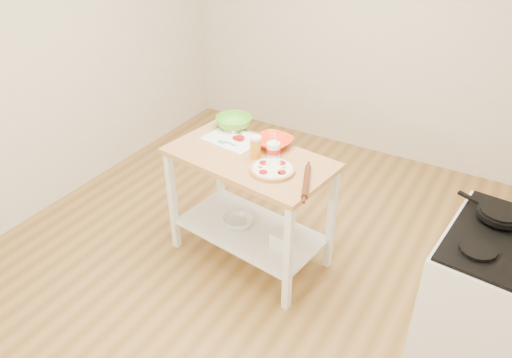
{
  "coord_description": "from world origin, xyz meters",
  "views": [
    {
      "loc": [
        1.5,
        -2.49,
        2.62
      ],
      "look_at": [
        -0.03,
        0.1,
        0.72
      ],
      "focal_mm": 35.0,
      "sensor_mm": 36.0,
      "label": 1
    }
  ],
  "objects_px": {
    "prep_island": "(250,186)",
    "spatula": "(227,143)",
    "skillet": "(499,214)",
    "shelf_bin": "(281,239)",
    "green_bowl": "(234,122)",
    "orange_bowl": "(273,142)",
    "gas_stove": "(494,306)",
    "beer_pint": "(256,147)",
    "rolling_pin": "(306,182)",
    "pizza": "(273,169)",
    "knife": "(226,127)",
    "shelf_glass_bowl": "(238,221)",
    "yogurt_tub": "(273,150)",
    "cutting_board": "(233,139)"
  },
  "relations": [
    {
      "from": "prep_island",
      "to": "spatula",
      "type": "height_order",
      "value": "spatula"
    },
    {
      "from": "skillet",
      "to": "shelf_bin",
      "type": "height_order",
      "value": "skillet"
    },
    {
      "from": "skillet",
      "to": "shelf_bin",
      "type": "distance_m",
      "value": 1.46
    },
    {
      "from": "shelf_bin",
      "to": "green_bowl",
      "type": "bearing_deg",
      "value": 148.74
    },
    {
      "from": "shelf_bin",
      "to": "orange_bowl",
      "type": "bearing_deg",
      "value": 130.26
    },
    {
      "from": "gas_stove",
      "to": "skillet",
      "type": "height_order",
      "value": "gas_stove"
    },
    {
      "from": "prep_island",
      "to": "spatula",
      "type": "xyz_separation_m",
      "value": [
        -0.23,
        0.06,
        0.27
      ]
    },
    {
      "from": "spatula",
      "to": "beer_pint",
      "type": "xyz_separation_m",
      "value": [
        0.27,
        -0.05,
        0.06
      ]
    },
    {
      "from": "beer_pint",
      "to": "rolling_pin",
      "type": "relative_size",
      "value": 0.44
    },
    {
      "from": "pizza",
      "to": "knife",
      "type": "bearing_deg",
      "value": 148.93
    },
    {
      "from": "beer_pint",
      "to": "prep_island",
      "type": "bearing_deg",
      "value": -170.62
    },
    {
      "from": "skillet",
      "to": "rolling_pin",
      "type": "distance_m",
      "value": 1.12
    },
    {
      "from": "spatula",
      "to": "orange_bowl",
      "type": "height_order",
      "value": "orange_bowl"
    },
    {
      "from": "orange_bowl",
      "to": "shelf_bin",
      "type": "distance_m",
      "value": 0.71
    },
    {
      "from": "gas_stove",
      "to": "shelf_bin",
      "type": "relative_size",
      "value": 8.82
    },
    {
      "from": "rolling_pin",
      "to": "pizza",
      "type": "bearing_deg",
      "value": 172.17
    },
    {
      "from": "spatula",
      "to": "shelf_glass_bowl",
      "type": "distance_m",
      "value": 0.64
    },
    {
      "from": "knife",
      "to": "shelf_bin",
      "type": "distance_m",
      "value": 0.96
    },
    {
      "from": "green_bowl",
      "to": "yogurt_tub",
      "type": "height_order",
      "value": "yogurt_tub"
    },
    {
      "from": "pizza",
      "to": "shelf_bin",
      "type": "xyz_separation_m",
      "value": [
        0.06,
        0.03,
        -0.59
      ]
    },
    {
      "from": "prep_island",
      "to": "knife",
      "type": "bearing_deg",
      "value": 143.74
    },
    {
      "from": "spatula",
      "to": "knife",
      "type": "distance_m",
      "value": 0.26
    },
    {
      "from": "gas_stove",
      "to": "orange_bowl",
      "type": "distance_m",
      "value": 1.75
    },
    {
      "from": "shelf_glass_bowl",
      "to": "spatula",
      "type": "bearing_deg",
      "value": 153.19
    },
    {
      "from": "orange_bowl",
      "to": "shelf_glass_bowl",
      "type": "distance_m",
      "value": 0.69
    },
    {
      "from": "prep_island",
      "to": "spatula",
      "type": "distance_m",
      "value": 0.36
    },
    {
      "from": "skillet",
      "to": "pizza",
      "type": "height_order",
      "value": "skillet"
    },
    {
      "from": "knife",
      "to": "shelf_bin",
      "type": "bearing_deg",
      "value": -6.91
    },
    {
      "from": "prep_island",
      "to": "cutting_board",
      "type": "distance_m",
      "value": 0.38
    },
    {
      "from": "green_bowl",
      "to": "pizza",
      "type": "bearing_deg",
      "value": -36.21
    },
    {
      "from": "spatula",
      "to": "orange_bowl",
      "type": "bearing_deg",
      "value": 38.31
    },
    {
      "from": "pizza",
      "to": "shelf_glass_bowl",
      "type": "xyz_separation_m",
      "value": [
        -0.34,
        0.09,
        -0.62
      ]
    },
    {
      "from": "knife",
      "to": "shelf_glass_bowl",
      "type": "distance_m",
      "value": 0.73
    },
    {
      "from": "pizza",
      "to": "yogurt_tub",
      "type": "relative_size",
      "value": 1.51
    },
    {
      "from": "skillet",
      "to": "shelf_glass_bowl",
      "type": "xyz_separation_m",
      "value": [
        -1.71,
        -0.05,
        -0.68
      ]
    },
    {
      "from": "prep_island",
      "to": "rolling_pin",
      "type": "relative_size",
      "value": 3.46
    },
    {
      "from": "skillet",
      "to": "cutting_board",
      "type": "relative_size",
      "value": 0.86
    },
    {
      "from": "knife",
      "to": "beer_pint",
      "type": "bearing_deg",
      "value": -12.91
    },
    {
      "from": "skillet",
      "to": "gas_stove",
      "type": "bearing_deg",
      "value": -31.54
    },
    {
      "from": "orange_bowl",
      "to": "shelf_bin",
      "type": "relative_size",
      "value": 2.14
    },
    {
      "from": "cutting_board",
      "to": "yogurt_tub",
      "type": "xyz_separation_m",
      "value": [
        0.38,
        -0.08,
        0.05
      ]
    },
    {
      "from": "gas_stove",
      "to": "shelf_bin",
      "type": "height_order",
      "value": "gas_stove"
    },
    {
      "from": "prep_island",
      "to": "skillet",
      "type": "height_order",
      "value": "skillet"
    },
    {
      "from": "green_bowl",
      "to": "beer_pint",
      "type": "distance_m",
      "value": 0.5
    },
    {
      "from": "pizza",
      "to": "green_bowl",
      "type": "bearing_deg",
      "value": 143.79
    },
    {
      "from": "shelf_glass_bowl",
      "to": "beer_pint",
      "type": "bearing_deg",
      "value": 5.01
    },
    {
      "from": "prep_island",
      "to": "cutting_board",
      "type": "xyz_separation_m",
      "value": [
        -0.23,
        0.15,
        0.26
      ]
    },
    {
      "from": "cutting_board",
      "to": "orange_bowl",
      "type": "xyz_separation_m",
      "value": [
        0.3,
        0.06,
        0.03
      ]
    },
    {
      "from": "cutting_board",
      "to": "spatula",
      "type": "bearing_deg",
      "value": -80.98
    },
    {
      "from": "prep_island",
      "to": "green_bowl",
      "type": "distance_m",
      "value": 0.55
    }
  ]
}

